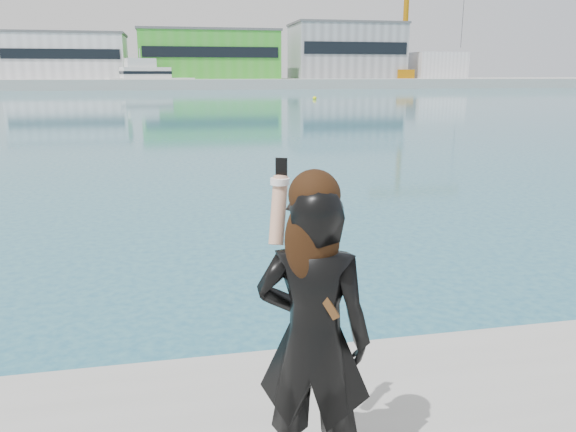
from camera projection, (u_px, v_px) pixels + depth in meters
name	position (u px, v px, depth m)	size (l,w,h in m)	color
far_quay	(174.00, 83.00, 127.33)	(320.00, 40.00, 2.00)	#9E9E99
warehouse_white	(68.00, 56.00, 119.68)	(24.48, 15.35, 9.50)	silver
warehouse_green	(209.00, 54.00, 125.44)	(30.60, 16.36, 10.50)	green
warehouse_grey_right	(346.00, 51.00, 131.47)	(25.50, 15.35, 12.50)	gray
ancillary_shed	(436.00, 65.00, 134.71)	(12.00, 10.00, 6.00)	silver
dock_crane	(411.00, 19.00, 126.70)	(23.00, 4.00, 24.00)	#C3780B
flagpole_right	(276.00, 57.00, 121.76)	(1.28, 0.16, 8.00)	silver
motor_yacht	(148.00, 78.00, 112.60)	(17.63, 9.36, 7.93)	white
buoy_near	(315.00, 99.00, 69.64)	(0.50, 0.50, 0.50)	#FAFD0D
woman	(313.00, 331.00, 3.12)	(0.77, 0.65, 1.89)	black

